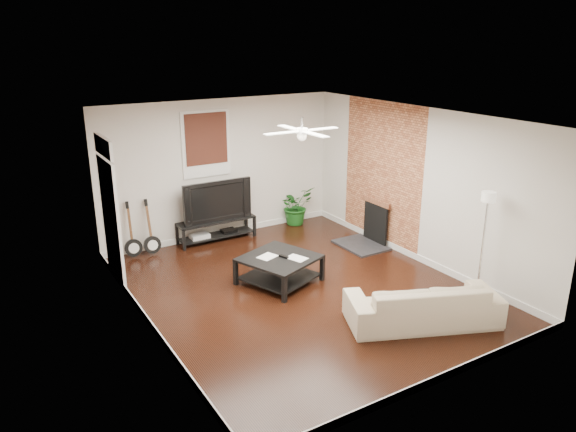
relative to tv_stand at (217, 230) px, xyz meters
The scene contains 14 objects.
room 3.03m from the tv_stand, 84.96° to the right, with size 5.01×6.01×2.81m.
brick_accent 3.47m from the tv_stand, 33.07° to the right, with size 0.02×2.20×2.80m, color #9E5133.
fireplace 3.03m from the tv_stand, 36.05° to the right, with size 0.80×1.10×0.92m, color black.
window_back 1.74m from the tv_stand, 106.05° to the left, with size 1.00×0.06×1.30m, color #36120E.
door_left 2.60m from the tv_stand, 158.33° to the right, with size 0.08×1.00×2.50m, color white.
tv_stand is the anchor object (origin of this frame).
tv 0.63m from the tv_stand, 90.00° to the left, with size 1.42×0.19×0.82m, color black.
coffee_table 2.37m from the tv_stand, 88.05° to the right, with size 1.10×1.10×0.46m, color black.
sofa 4.75m from the tv_stand, 75.89° to the right, with size 2.16×0.84×0.63m, color tan.
floor_lamp 5.17m from the tv_stand, 61.49° to the right, with size 0.29×0.29×1.76m, color white, non-canonical shape.
potted_plant 1.92m from the tv_stand, ahead, with size 0.75×0.65×0.83m, color #19581A.
guitar_left 1.73m from the tv_stand, behind, with size 0.33×0.23×1.07m, color black, non-canonical shape.
guitar_right 1.39m from the tv_stand, behind, with size 0.33×0.23×1.07m, color black, non-canonical shape.
ceiling_fan 3.67m from the tv_stand, 84.96° to the right, with size 1.24×1.24×0.32m, color white, non-canonical shape.
Camera 1 is at (-4.36, -6.79, 3.94)m, focal length 33.88 mm.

